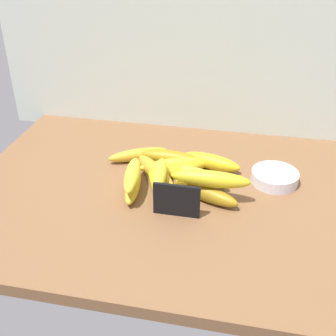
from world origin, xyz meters
The scene contains 18 objects.
counter_top centered at (0.00, 0.00, 1.50)cm, with size 110.00×76.00×3.00cm, color brown.
back_wall centered at (0.00, 39.00, 35.00)cm, with size 130.00×2.00×70.00cm, color silver.
chalkboard_sign centered at (1.55, -9.35, 6.86)cm, with size 11.00×1.80×8.40cm.
fruit_bowl centered at (24.21, 9.89, 4.57)cm, with size 12.27×12.27×3.13cm, color silver.
banana_0 centered at (6.92, 13.66, 5.10)cm, with size 16.83×4.20×4.20cm, color gold.
banana_1 centered at (5.70, 5.36, 4.99)cm, with size 15.17×3.99×3.99cm, color #9EB436.
banana_2 centered at (-2.96, 10.56, 4.77)cm, with size 19.44×3.54×3.54cm, color yellow.
banana_3 centered at (1.38, 1.01, 4.99)cm, with size 17.96×3.99×3.99cm, color yellow.
banana_4 centered at (-4.98, -0.14, 4.95)cm, with size 20.86×3.90×3.90cm, color #CACF1F.
banana_5 centered at (-13.96, 14.01, 4.76)cm, with size 17.61×3.51×3.51cm, color gold.
banana_6 centered at (-11.06, -2.08, 4.78)cm, with size 15.74×3.57×3.57cm, color gold.
banana_7 centered at (0.61, 9.54, 4.71)cm, with size 17.91×3.43×3.43cm, color gold.
banana_8 centered at (7.44, -1.89, 5.04)cm, with size 17.72×4.09×4.09cm, color olive.
banana_9 centered at (-4.91, 13.56, 5.11)cm, with size 17.62×4.22×4.22cm, color #997614.
banana_10 centered at (-6.91, 5.18, 5.09)cm, with size 19.05×4.18×4.18cm, color #B88D23.
banana_11 centered at (8.38, -1.67, 9.18)cm, with size 19.43×4.17×4.17cm, color gold.
banana_12 centered at (-10.93, -2.64, 8.44)cm, with size 15.83×3.74×3.74cm, color gold.
banana_13 centered at (-4.30, -1.43, 8.57)cm, with size 15.48×3.35×3.35cm, color yellow.
Camera 1 is at (16.23, -89.77, 65.03)cm, focal length 46.13 mm.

